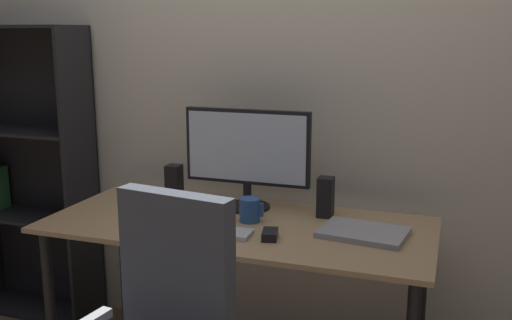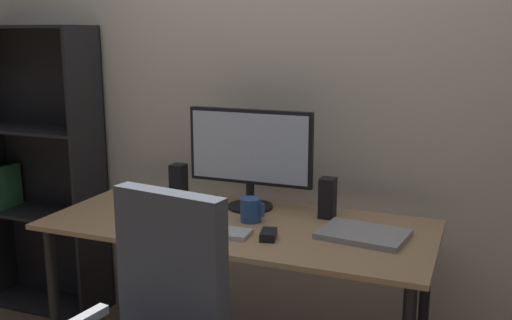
% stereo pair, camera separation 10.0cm
% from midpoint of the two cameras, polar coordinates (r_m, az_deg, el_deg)
% --- Properties ---
extents(back_wall, '(6.40, 0.10, 2.60)m').
position_cam_midpoint_polar(back_wall, '(2.76, 3.53, 8.23)').
color(back_wall, beige).
rests_on(back_wall, ground).
extents(desk, '(1.57, 0.69, 0.74)m').
position_cam_midpoint_polar(desk, '(2.42, -0.54, -8.05)').
color(desk, tan).
rests_on(desk, ground).
extents(monitor, '(0.56, 0.20, 0.44)m').
position_cam_midpoint_polar(monitor, '(2.52, 0.54, 0.77)').
color(monitor, black).
rests_on(monitor, desk).
extents(keyboard, '(0.29, 0.12, 0.02)m').
position_cam_midpoint_polar(keyboard, '(2.26, -2.89, -6.98)').
color(keyboard, '#B7BABC').
rests_on(keyboard, desk).
extents(mouse, '(0.08, 0.11, 0.03)m').
position_cam_midpoint_polar(mouse, '(2.20, 2.54, -7.33)').
color(mouse, black).
rests_on(mouse, desk).
extents(coffee_mug, '(0.10, 0.08, 0.10)m').
position_cam_midpoint_polar(coffee_mug, '(2.39, 0.70, -4.90)').
color(coffee_mug, '#285193').
rests_on(coffee_mug, desk).
extents(laptop, '(0.35, 0.27, 0.02)m').
position_cam_midpoint_polar(laptop, '(2.27, 11.71, -7.12)').
color(laptop, '#99999E').
rests_on(laptop, desk).
extents(speaker_left, '(0.06, 0.07, 0.17)m').
position_cam_midpoint_polar(speaker_left, '(2.69, -6.53, -2.19)').
color(speaker_left, black).
rests_on(speaker_left, desk).
extents(speaker_right, '(0.06, 0.07, 0.17)m').
position_cam_midpoint_polar(speaker_right, '(2.45, 8.17, -3.71)').
color(speaker_right, black).
rests_on(speaker_right, desk).
extents(paper_sheet, '(0.21, 0.30, 0.00)m').
position_cam_midpoint_polar(paper_sheet, '(2.28, -7.19, -7.13)').
color(paper_sheet, white).
rests_on(paper_sheet, desk).
extents(bookshelf, '(0.70, 0.28, 1.53)m').
position_cam_midpoint_polar(bookshelf, '(3.36, -19.63, -1.11)').
color(bookshelf, black).
rests_on(bookshelf, ground).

